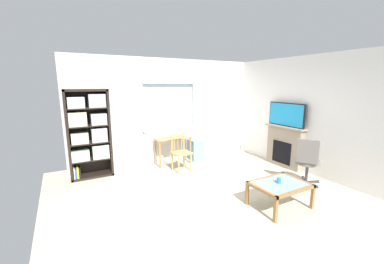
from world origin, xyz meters
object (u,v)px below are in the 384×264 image
office_chair (308,159)px  sippy_cup (279,180)px  wooden_chair (181,152)px  fireplace (284,146)px  bookshelf (89,131)px  plastic_drawer_unit (196,150)px  desk_under_window (173,142)px  coffee_table (280,186)px  tv (286,115)px

office_chair → sippy_cup: 1.29m
wooden_chair → fireplace: fireplace is taller
bookshelf → plastic_drawer_unit: 2.81m
bookshelf → wooden_chair: (1.96, -0.62, -0.59)m
desk_under_window → coffee_table: size_ratio=1.03×
desk_under_window → wooden_chair: 0.53m
tv → bookshelf: bearing=159.8°
plastic_drawer_unit → sippy_cup: bearing=-91.1°
coffee_table → fireplace: bearing=39.2°
bookshelf → fireplace: bearing=-20.2°
office_chair → desk_under_window: bearing=126.5°
desk_under_window → bookshelf: bearing=176.9°
sippy_cup → plastic_drawer_unit: bearing=88.9°
desk_under_window → tv: size_ratio=0.92×
wooden_chair → office_chair: 2.81m
tv → fireplace: bearing=0.0°
plastic_drawer_unit → desk_under_window: bearing=-176.0°
fireplace → tv: size_ratio=1.07×
wooden_chair → desk_under_window: bearing=86.4°
coffee_table → bookshelf: bearing=131.1°
plastic_drawer_unit → sippy_cup: (-0.06, -2.97, 0.19)m
wooden_chair → sippy_cup: (0.69, -2.40, 0.01)m
fireplace → tv: (-0.02, -0.00, 0.81)m
wooden_chair → fireplace: size_ratio=0.81×
bookshelf → tv: bookshelf is taller
coffee_table → sippy_cup: sippy_cup is taller
tv → sippy_cup: size_ratio=11.52×
tv → coffee_table: tv is taller
fireplace → tv: bearing=-180.0°
desk_under_window → plastic_drawer_unit: 0.78m
wooden_chair → sippy_cup: 2.50m
sippy_cup → fireplace: bearing=38.6°
sippy_cup → bookshelf: bearing=131.2°
desk_under_window → wooden_chair: bearing=-93.6°
wooden_chair → fireplace: 2.65m
office_chair → sippy_cup: office_chair is taller
plastic_drawer_unit → coffee_table: size_ratio=0.62×
tv → sippy_cup: tv is taller
fireplace → office_chair: (-0.53, -1.05, 0.03)m
plastic_drawer_unit → coffee_table: (-0.04, -2.99, 0.08)m
bookshelf → wooden_chair: 2.14m
coffee_table → tv: bearing=39.4°
desk_under_window → coffee_table: 3.02m
plastic_drawer_unit → fireplace: size_ratio=0.52×
bookshelf → office_chair: (3.88, -2.66, -0.49)m
wooden_chair → office_chair: (1.93, -2.04, 0.09)m
wooden_chair → coffee_table: size_ratio=0.97×
desk_under_window → sippy_cup: bearing=-77.3°
plastic_drawer_unit → bookshelf: bearing=178.8°
desk_under_window → office_chair: size_ratio=0.96×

